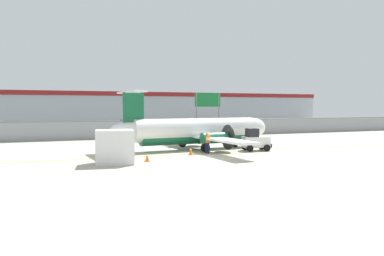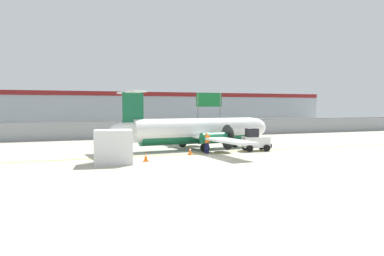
{
  "view_description": "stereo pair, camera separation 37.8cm",
  "coord_description": "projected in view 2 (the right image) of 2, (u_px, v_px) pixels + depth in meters",
  "views": [
    {
      "loc": [
        -11.87,
        -25.07,
        3.7
      ],
      "look_at": [
        0.43,
        5.78,
        1.8
      ],
      "focal_mm": 35.0,
      "sensor_mm": 36.0,
      "label": 1
    },
    {
      "loc": [
        -11.52,
        -25.2,
        3.7
      ],
      "look_at": [
        0.43,
        5.78,
        1.8
      ],
      "focal_mm": 35.0,
      "sensor_mm": 36.0,
      "label": 2
    }
  ],
  "objects": [
    {
      "name": "highway_sign",
      "position": [
        209.0,
        103.0,
        48.69
      ],
      "size": [
        3.6,
        0.14,
        5.5
      ],
      "color": "slate",
      "rests_on": "ground"
    },
    {
      "name": "commuter_airplane",
      "position": [
        199.0,
        131.0,
        32.46
      ],
      "size": [
        14.77,
        16.08,
        4.92
      ],
      "rotation": [
        0.0,
        0.0,
        0.08
      ],
      "color": "white",
      "rests_on": "ground"
    },
    {
      "name": "parked_car_4",
      "position": [
        226.0,
        126.0,
        54.78
      ],
      "size": [
        4.37,
        2.38,
        1.58
      ],
      "rotation": [
        0.0,
        0.0,
        -0.12
      ],
      "color": "gray",
      "rests_on": "parking_lot_strip"
    },
    {
      "name": "parking_lot_strip",
      "position": [
        132.0,
        131.0,
        55.3
      ],
      "size": [
        98.0,
        17.0,
        0.12
      ],
      "color": "#38383A",
      "rests_on": "ground"
    },
    {
      "name": "ground_crew_worker",
      "position": [
        207.0,
        142.0,
        29.47
      ],
      "size": [
        0.47,
        0.51,
        1.7
      ],
      "rotation": [
        0.0,
        0.0,
        3.71
      ],
      "color": "#191E4C",
      "rests_on": "ground"
    },
    {
      "name": "perimeter_fence",
      "position": [
        152.0,
        128.0,
        44.53
      ],
      "size": [
        98.0,
        0.1,
        2.1
      ],
      "color": "gray",
      "rests_on": "ground"
    },
    {
      "name": "baggage_tug",
      "position": [
        255.0,
        141.0,
        31.34
      ],
      "size": [
        2.49,
        1.72,
        1.88
      ],
      "rotation": [
        0.0,
        0.0,
        -0.18
      ],
      "color": "silver",
      "rests_on": "ground"
    },
    {
      "name": "parked_car_3",
      "position": [
        178.0,
        124.0,
        59.02
      ],
      "size": [
        4.26,
        2.13,
        1.58
      ],
      "rotation": [
        0.0,
        0.0,
        3.18
      ],
      "color": "#19662D",
      "rests_on": "parking_lot_strip"
    },
    {
      "name": "parked_car_2",
      "position": [
        131.0,
        125.0,
        57.49
      ],
      "size": [
        4.35,
        2.33,
        1.58
      ],
      "rotation": [
        0.0,
        0.0,
        0.1
      ],
      "color": "#B28C19",
      "rests_on": "parking_lot_strip"
    },
    {
      "name": "background_building",
      "position": [
        112.0,
        109.0,
        72.34
      ],
      "size": [
        91.0,
        8.1,
        6.5
      ],
      "color": "#A8B2BC",
      "rests_on": "ground"
    },
    {
      "name": "ground_plane",
      "position": [
        204.0,
        153.0,
        29.69
      ],
      "size": [
        140.0,
        140.0,
        0.01
      ],
      "color": "#B2AD99"
    },
    {
      "name": "traffic_cone_near_right",
      "position": [
        190.0,
        151.0,
        28.65
      ],
      "size": [
        0.36,
        0.36,
        0.64
      ],
      "color": "orange",
      "rests_on": "ground"
    },
    {
      "name": "parked_car_1",
      "position": [
        89.0,
        128.0,
        50.18
      ],
      "size": [
        4.24,
        2.08,
        1.58
      ],
      "rotation": [
        0.0,
        0.0,
        0.02
      ],
      "color": "silver",
      "rests_on": "parking_lot_strip"
    },
    {
      "name": "traffic_cone_near_left",
      "position": [
        146.0,
        157.0,
        25.22
      ],
      "size": [
        0.36,
        0.36,
        0.64
      ],
      "color": "orange",
      "rests_on": "ground"
    },
    {
      "name": "cargo_container",
      "position": [
        113.0,
        147.0,
        24.25
      ],
      "size": [
        2.68,
        2.35,
        2.2
      ],
      "rotation": [
        0.0,
        0.0,
        -0.16
      ],
      "color": "silver",
      "rests_on": "ground"
    },
    {
      "name": "parked_car_0",
      "position": [
        28.0,
        130.0,
        45.9
      ],
      "size": [
        4.21,
        2.02,
        1.58
      ],
      "rotation": [
        0.0,
        0.0,
        0.01
      ],
      "color": "slate",
      "rests_on": "parking_lot_strip"
    }
  ]
}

